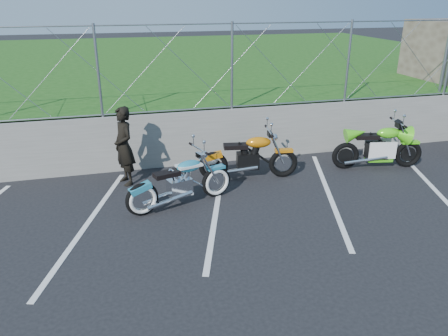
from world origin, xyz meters
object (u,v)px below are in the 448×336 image
object	(u,v)px
cruiser_turquoise	(182,184)
naked_orange	(250,158)
sportbike_green	(379,148)
person_standing	(124,146)

from	to	relation	value
cruiser_turquoise	naked_orange	size ratio (longest dim) A/B	0.98
sportbike_green	person_standing	bearing A→B (deg)	-175.05
naked_orange	person_standing	bearing A→B (deg)	-179.83
person_standing	sportbike_green	bearing A→B (deg)	64.35
naked_orange	sportbike_green	distance (m)	3.14
cruiser_turquoise	person_standing	xyz separation A→B (m)	(-0.99, 1.37, 0.41)
cruiser_turquoise	naked_orange	world-z (taller)	cruiser_turquoise
cruiser_turquoise	sportbike_green	xyz separation A→B (m)	(4.83, 0.79, 0.04)
cruiser_turquoise	sportbike_green	size ratio (longest dim) A/B	1.01
cruiser_turquoise	person_standing	distance (m)	1.74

